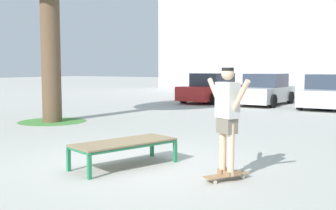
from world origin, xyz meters
The scene contains 8 objects.
ground_plane centered at (0.00, 0.00, 0.00)m, with size 120.00×120.00×0.00m, color #B7B5AD.
skate_box centered at (0.04, -0.33, 0.41)m, with size 1.29×2.04×0.46m.
skateboard centered at (1.99, -0.21, 0.08)m, with size 0.55×0.80×0.09m.
skater centered at (1.99, -0.21, 1.07)m, with size 0.92×0.53×1.69m.
grass_patch_near_left centered at (-5.82, 3.37, 0.00)m, with size 2.23×2.23×0.01m, color #47893D.
car_red centered at (-4.77, 13.25, 0.69)m, with size 2.13×4.30×1.50m.
car_white centered at (-1.88, 13.21, 0.69)m, with size 2.01×4.25×1.50m.
car_silver centered at (1.00, 13.01, 0.69)m, with size 1.94×4.21×1.50m.
Camera 1 is at (4.56, -6.13, 1.78)m, focal length 44.04 mm.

